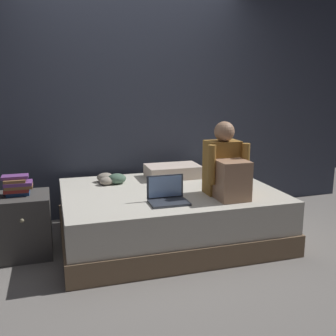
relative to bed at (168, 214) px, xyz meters
name	(u,v)px	position (x,y,z in m)	size (l,w,h in m)	color
ground_plane	(157,253)	(-0.20, -0.30, -0.24)	(8.00, 8.00, 0.00)	gray
wall_back	(128,95)	(-0.20, 0.90, 1.11)	(5.60, 0.10, 2.70)	#383D4C
bed	(168,214)	(0.00, 0.00, 0.00)	(2.00, 1.50, 0.49)	#7A6047
nightstand	(25,225)	(-1.30, 0.01, 0.03)	(0.44, 0.46, 0.54)	#474442
person_sitting	(226,168)	(0.43, -0.35, 0.50)	(0.39, 0.44, 0.66)	olive
laptop	(167,196)	(-0.13, -0.39, 0.30)	(0.32, 0.23, 0.22)	#333842
pillow	(173,171)	(0.18, 0.45, 0.31)	(0.56, 0.36, 0.13)	beige
book_stack	(17,185)	(-1.33, 0.02, 0.38)	(0.24, 0.17, 0.17)	#284C84
clothes_pile	(111,179)	(-0.49, 0.38, 0.30)	(0.28, 0.26, 0.10)	gray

